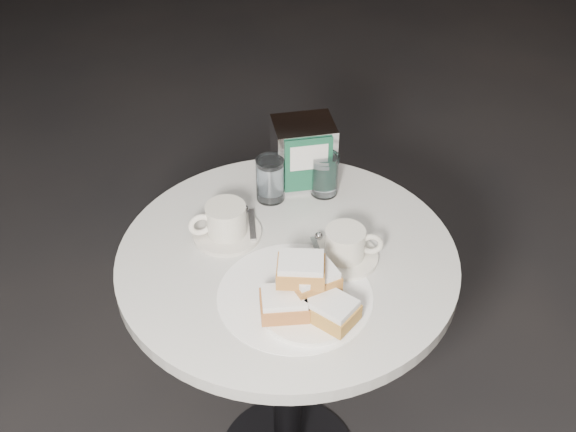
# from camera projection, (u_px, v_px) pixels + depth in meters

# --- Properties ---
(cafe_table) EXTENTS (0.70, 0.70, 0.74)m
(cafe_table) POSITION_uv_depth(u_px,v_px,m) (287.00, 321.00, 1.60)
(cafe_table) COLOR black
(cafe_table) RESTS_ON ground
(sugar_spill) EXTENTS (0.35, 0.35, 0.00)m
(sugar_spill) POSITION_uv_depth(u_px,v_px,m) (295.00, 295.00, 1.38)
(sugar_spill) COLOR white
(sugar_spill) RESTS_ON cafe_table
(beignet_plate) EXTENTS (0.20, 0.20, 0.11)m
(beignet_plate) POSITION_uv_depth(u_px,v_px,m) (308.00, 296.00, 1.32)
(beignet_plate) COLOR white
(beignet_plate) RESTS_ON cafe_table
(coffee_cup_left) EXTENTS (0.19, 0.19, 0.08)m
(coffee_cup_left) POSITION_uv_depth(u_px,v_px,m) (226.00, 223.00, 1.50)
(coffee_cup_left) COLOR beige
(coffee_cup_left) RESTS_ON cafe_table
(coffee_cup_right) EXTENTS (0.15, 0.14, 0.07)m
(coffee_cup_right) POSITION_uv_depth(u_px,v_px,m) (345.00, 247.00, 1.45)
(coffee_cup_right) COLOR silver
(coffee_cup_right) RESTS_ON cafe_table
(water_glass_left) EXTENTS (0.07, 0.07, 0.10)m
(water_glass_left) POSITION_uv_depth(u_px,v_px,m) (270.00, 180.00, 1.59)
(water_glass_left) COLOR silver
(water_glass_left) RESTS_ON cafe_table
(water_glass_right) EXTENTS (0.08, 0.08, 0.10)m
(water_glass_right) POSITION_uv_depth(u_px,v_px,m) (325.00, 175.00, 1.61)
(water_glass_right) COLOR white
(water_glass_right) RESTS_ON cafe_table
(napkin_dispenser) EXTENTS (0.16, 0.14, 0.16)m
(napkin_dispenser) POSITION_uv_depth(u_px,v_px,m) (303.00, 153.00, 1.62)
(napkin_dispenser) COLOR white
(napkin_dispenser) RESTS_ON cafe_table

